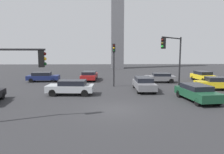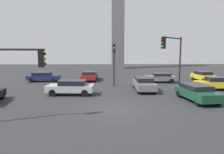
% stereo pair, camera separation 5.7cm
% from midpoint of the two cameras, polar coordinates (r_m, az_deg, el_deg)
% --- Properties ---
extents(ground_plane, '(105.70, 105.70, 0.00)m').
position_cam_midpoint_polar(ground_plane, '(14.62, 1.24, -9.28)').
color(ground_plane, '#2D2D30').
extents(traffic_light_0, '(2.82, 2.76, 5.65)m').
position_cam_midpoint_polar(traffic_light_0, '(20.52, 16.99, 6.70)').
color(traffic_light_0, black).
rests_on(traffic_light_0, ground_plane).
extents(traffic_light_1, '(3.16, 0.73, 4.52)m').
position_cam_midpoint_polar(traffic_light_1, '(12.97, -25.15, 2.42)').
color(traffic_light_1, black).
rests_on(traffic_light_1, ground_plane).
extents(traffic_light_2, '(0.32, 0.46, 5.09)m').
position_cam_midpoint_polar(traffic_light_2, '(23.74, 0.65, 5.77)').
color(traffic_light_2, black).
rests_on(traffic_light_2, ground_plane).
extents(car_0, '(2.12, 4.29, 1.39)m').
position_cam_midpoint_polar(car_0, '(31.11, 24.70, 0.26)').
color(car_0, yellow).
rests_on(car_0, ground_plane).
extents(car_1, '(4.12, 2.09, 1.27)m').
position_cam_midpoint_polar(car_1, '(27.91, 13.72, -0.11)').
color(car_1, slate).
rests_on(car_1, ground_plane).
extents(car_2, '(4.55, 2.10, 1.43)m').
position_cam_midpoint_polar(car_2, '(19.73, -11.52, -2.81)').
color(car_2, '#ADB2B7').
rests_on(car_2, ground_plane).
extents(car_4, '(2.27, 4.85, 1.33)m').
position_cam_midpoint_polar(car_4, '(29.34, -6.35, 0.44)').
color(car_4, maroon).
rests_on(car_4, ground_plane).
extents(car_5, '(4.38, 1.91, 1.32)m').
position_cam_midpoint_polar(car_5, '(29.46, -18.96, 0.10)').
color(car_5, navy).
rests_on(car_5, ground_plane).
extents(car_6, '(1.93, 4.71, 1.43)m').
position_cam_midpoint_polar(car_6, '(21.74, 9.16, -1.86)').
color(car_6, slate).
rests_on(car_6, ground_plane).
extents(car_7, '(2.44, 4.67, 1.38)m').
position_cam_midpoint_polar(car_7, '(18.44, 23.17, -4.03)').
color(car_7, '#19472D').
rests_on(car_7, ground_plane).
extents(car_8, '(4.27, 1.98, 1.42)m').
position_cam_midpoint_polar(car_8, '(24.63, 27.69, -1.55)').
color(car_8, yellow).
rests_on(car_8, ground_plane).
extents(skyline_tower, '(3.02, 3.02, 33.29)m').
position_cam_midpoint_polar(skyline_tower, '(51.79, 1.71, 21.18)').
color(skyline_tower, slate).
rests_on(skyline_tower, ground_plane).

